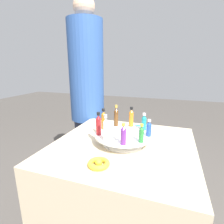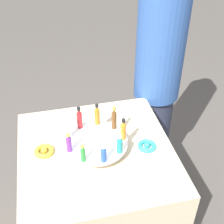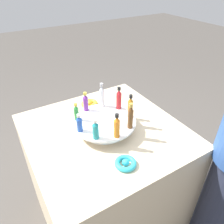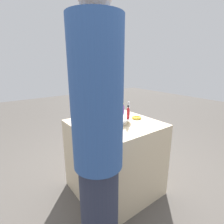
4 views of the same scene
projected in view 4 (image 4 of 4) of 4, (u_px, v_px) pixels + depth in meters
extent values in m
plane|color=#4C4742|center=(114.00, 188.00, 1.99)|extent=(12.00, 12.00, 0.00)
cube|color=beige|center=(115.00, 157.00, 1.88)|extent=(0.81, 0.81, 0.80)
cylinder|color=white|center=(115.00, 122.00, 1.77)|extent=(0.24, 0.24, 0.01)
cylinder|color=white|center=(115.00, 120.00, 1.76)|extent=(0.13, 0.13, 0.04)
cylinder|color=white|center=(115.00, 117.00, 1.76)|extent=(0.33, 0.33, 0.01)
cylinder|color=orange|center=(102.00, 114.00, 1.67)|extent=(0.03, 0.03, 0.09)
cone|color=orange|center=(102.00, 109.00, 1.65)|extent=(0.03, 0.03, 0.02)
cylinder|color=black|center=(102.00, 107.00, 1.65)|extent=(0.02, 0.02, 0.02)
cylinder|color=brown|center=(110.00, 116.00, 1.61)|extent=(0.03, 0.03, 0.10)
cone|color=brown|center=(110.00, 109.00, 1.59)|extent=(0.03, 0.03, 0.02)
cylinder|color=#B79338|center=(110.00, 107.00, 1.59)|extent=(0.02, 0.02, 0.02)
cylinder|color=#AD6B19|center=(121.00, 116.00, 1.61)|extent=(0.03, 0.03, 0.09)
cone|color=#AD6B19|center=(121.00, 110.00, 1.60)|extent=(0.03, 0.03, 0.02)
cylinder|color=black|center=(121.00, 108.00, 1.59)|extent=(0.02, 0.02, 0.02)
cylinder|color=#B21E23|center=(128.00, 114.00, 1.68)|extent=(0.03, 0.03, 0.10)
cone|color=#B21E23|center=(128.00, 108.00, 1.66)|extent=(0.03, 0.03, 0.02)
cylinder|color=black|center=(128.00, 106.00, 1.66)|extent=(0.02, 0.02, 0.02)
cylinder|color=silver|center=(129.00, 111.00, 1.77)|extent=(0.03, 0.03, 0.10)
cone|color=silver|center=(129.00, 105.00, 1.75)|extent=(0.03, 0.03, 0.02)
cylinder|color=#B2B2B7|center=(129.00, 103.00, 1.75)|extent=(0.02, 0.02, 0.02)
cylinder|color=#702D93|center=(123.00, 110.00, 1.85)|extent=(0.03, 0.03, 0.08)
cone|color=#702D93|center=(123.00, 105.00, 1.84)|extent=(0.03, 0.03, 0.02)
cylinder|color=gold|center=(123.00, 104.00, 1.83)|extent=(0.02, 0.02, 0.01)
cylinder|color=#288438|center=(114.00, 109.00, 1.88)|extent=(0.02, 0.02, 0.07)
cone|color=#288438|center=(114.00, 106.00, 1.87)|extent=(0.02, 0.02, 0.02)
cylinder|color=gold|center=(114.00, 104.00, 1.87)|extent=(0.02, 0.02, 0.01)
cylinder|color=#234CAD|center=(106.00, 110.00, 1.85)|extent=(0.03, 0.03, 0.07)
cone|color=#234CAD|center=(106.00, 107.00, 1.84)|extent=(0.03, 0.03, 0.02)
cylinder|color=silver|center=(106.00, 105.00, 1.83)|extent=(0.02, 0.02, 0.01)
cylinder|color=teal|center=(101.00, 112.00, 1.76)|extent=(0.03, 0.03, 0.08)
cone|color=teal|center=(101.00, 108.00, 1.75)|extent=(0.03, 0.03, 0.02)
cylinder|color=silver|center=(101.00, 106.00, 1.75)|extent=(0.02, 0.02, 0.01)
torus|color=#2DB7CC|center=(90.00, 126.00, 1.65)|extent=(0.10, 0.10, 0.02)
sphere|color=#2DB7CC|center=(90.00, 125.00, 1.65)|extent=(0.03, 0.03, 0.03)
torus|color=gold|center=(137.00, 118.00, 1.89)|extent=(0.10, 0.10, 0.02)
sphere|color=gold|center=(137.00, 117.00, 1.89)|extent=(0.03, 0.03, 0.03)
cylinder|color=#282D42|center=(100.00, 212.00, 1.22)|extent=(0.26, 0.26, 0.75)
cylinder|color=#2D5193|center=(97.00, 98.00, 0.99)|extent=(0.31, 0.31, 0.86)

